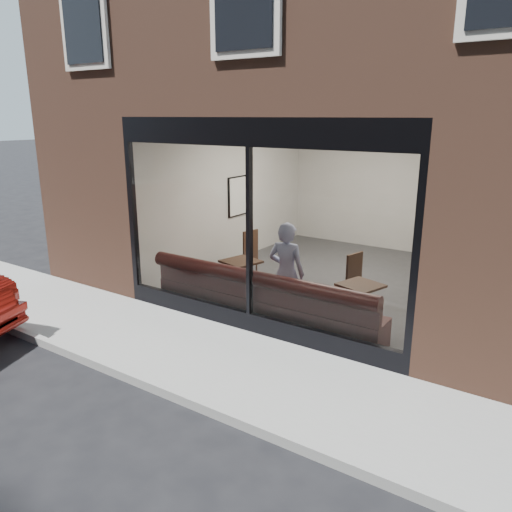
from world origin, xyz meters
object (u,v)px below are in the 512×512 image
Objects in this scene: cafe_table_right at (361,285)px; cafe_chair_right at (344,290)px; cafe_chair_left at (244,262)px; cafe_table_left at (241,262)px; banquette at (264,309)px; person at (286,273)px.

cafe_chair_right is at bearing 124.75° from cafe_table_right.
cafe_table_right reaches higher than cafe_chair_left.
cafe_table_left is at bearing 46.07° from cafe_chair_right.
cafe_table_right is at bearing 21.53° from banquette.
cafe_table_right is 3.51m from cafe_chair_left.
person is 2.76m from cafe_chair_left.
cafe_chair_left is at bearing 131.78° from banquette.
person reaches higher than cafe_table_left.
cafe_chair_right is (2.48, -0.45, 0.00)m from cafe_chair_left.
cafe_chair_left is 2.52m from cafe_chair_right.
cafe_chair_right is (-0.69, 0.99, -0.50)m from cafe_table_right.
cafe_table_right is 1.39× the size of cafe_chair_right.
cafe_chair_left is (-2.05, 1.76, -0.58)m from person.
cafe_table_left is 1.91m from cafe_chair_right.
person is 1.19m from cafe_table_left.
cafe_chair_left is (-1.77, 1.99, 0.01)m from banquette.
cafe_chair_right is at bearing -115.09° from person.
cafe_table_left is at bearing 135.85° from cafe_chair_left.
cafe_table_right is at bearing -170.66° from person.
person is 1.17m from cafe_table_right.
cafe_table_right is (2.25, -0.03, 0.00)m from cafe_table_left.
person is at bearing -17.26° from cafe_table_left.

